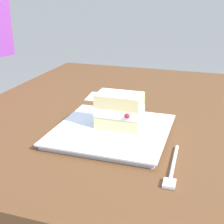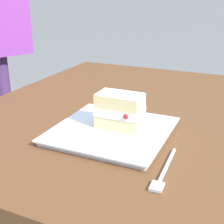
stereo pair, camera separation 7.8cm
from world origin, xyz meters
name	(u,v)px [view 1 (the left image)]	position (x,y,z in m)	size (l,w,h in m)	color
patio_table	(179,140)	(0.00, 0.00, 0.61)	(1.27, 1.08, 0.70)	brown
dessert_plate	(112,131)	(0.15, 0.20, 0.70)	(0.28, 0.28, 0.02)	white
cake_slice	(119,110)	(0.14, 0.18, 0.76)	(0.12, 0.08, 0.09)	#EAD18C
dessert_fork	(173,168)	(-0.02, 0.32, 0.70)	(0.02, 0.17, 0.01)	silver
paper_napkin	(108,97)	(0.26, -0.07, 0.70)	(0.15, 0.10, 0.00)	silver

